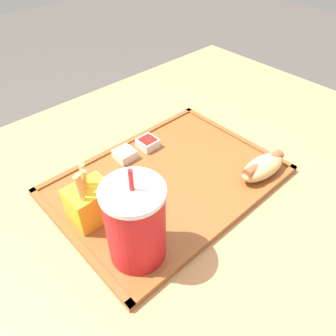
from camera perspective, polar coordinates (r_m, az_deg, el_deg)
dining_table at (r=0.94m, az=-0.58°, el=-20.72°), size 1.30×0.90×0.74m
food_tray at (r=0.66m, az=0.00°, el=-2.25°), size 0.44×0.32×0.01m
soda_cup at (r=0.49m, az=-5.68°, el=-9.58°), size 0.09×0.09×0.18m
hot_dog_far at (r=0.68m, az=16.19°, el=0.22°), size 0.11×0.06×0.04m
fries_carton at (r=0.58m, az=-13.49°, el=-5.73°), size 0.07×0.06×0.12m
sauce_cup_mayo at (r=0.71m, az=-7.53°, el=2.40°), size 0.04×0.04×0.02m
sauce_cup_ketchup at (r=0.73m, az=-3.54°, el=4.39°), size 0.04×0.04×0.02m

